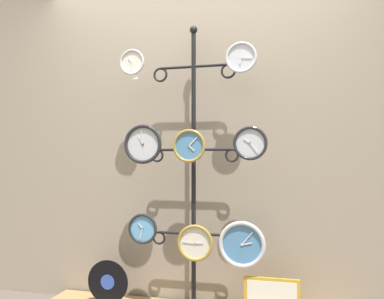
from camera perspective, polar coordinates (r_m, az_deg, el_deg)
name	(u,v)px	position (r m, az deg, el deg)	size (l,w,h in m)	color
shop_wall	(198,124)	(2.88, 0.98, 3.95)	(4.40, 0.04, 2.80)	gray
display_stand	(194,228)	(2.76, 0.25, -11.84)	(0.66, 0.41, 2.10)	black
clock_top_left	(132,62)	(2.85, -9.09, 12.99)	(0.19, 0.04, 0.19)	silver
clock_top_right	(241,58)	(2.67, 7.50, 13.71)	(0.22, 0.04, 0.22)	silver
clock_middle_left	(143,144)	(2.71, -7.47, 0.81)	(0.29, 0.04, 0.29)	silver
clock_middle_center	(189,146)	(2.61, -0.42, 0.55)	(0.24, 0.04, 0.24)	#4C84B2
clock_middle_right	(250,143)	(2.55, 8.87, 0.95)	(0.23, 0.04, 0.23)	silver
clock_bottom_left	(143,229)	(2.78, -7.50, -11.87)	(0.22, 0.04, 0.22)	#60A8DB
clock_bottom_center	(195,243)	(2.68, 0.49, -14.03)	(0.26, 0.04, 0.26)	silver
clock_bottom_right	(242,244)	(2.63, 7.62, -14.14)	(0.32, 0.04, 0.32)	#4C84B2
vinyl_record	(108,282)	(2.99, -12.72, -19.09)	(0.32, 0.01, 0.32)	black
picture_frame	(272,298)	(2.74, 12.06, -21.31)	(0.37, 0.02, 0.27)	gold
price_tag_upper	(135,77)	(2.81, -8.63, 10.82)	(0.04, 0.00, 0.03)	white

